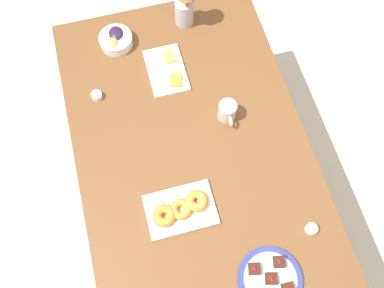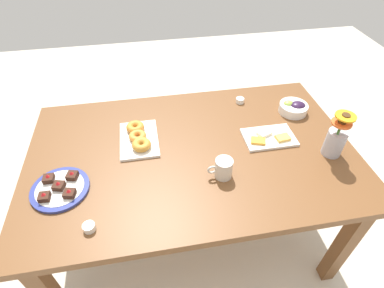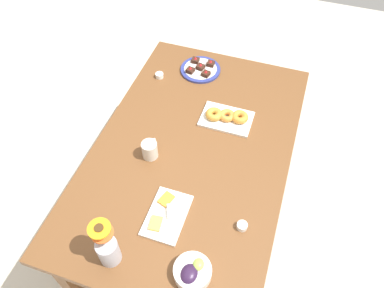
{
  "view_description": "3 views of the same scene",
  "coord_description": "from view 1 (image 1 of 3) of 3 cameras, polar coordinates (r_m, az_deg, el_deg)",
  "views": [
    {
      "loc": [
        0.68,
        -0.18,
        2.44
      ],
      "look_at": [
        0.0,
        0.0,
        0.78
      ],
      "focal_mm": 40.0,
      "sensor_mm": 36.0,
      "label": 1
    },
    {
      "loc": [
        0.19,
        1.05,
        1.77
      ],
      "look_at": [
        0.0,
        0.0,
        0.78
      ],
      "focal_mm": 28.0,
      "sensor_mm": 36.0,
      "label": 2
    },
    {
      "loc": [
        -1.13,
        -0.38,
        2.28
      ],
      "look_at": [
        0.0,
        0.0,
        0.78
      ],
      "focal_mm": 35.0,
      "sensor_mm": 36.0,
      "label": 3
    }
  ],
  "objects": [
    {
      "name": "ground_plane",
      "position": [
        2.54,
        -0.0,
        -6.87
      ],
      "size": [
        6.0,
        6.0,
        0.0
      ],
      "primitive_type": "plane",
      "color": "beige"
    },
    {
      "name": "dining_table",
      "position": [
        1.92,
        -0.0,
        -1.46
      ],
      "size": [
        1.6,
        1.0,
        0.74
      ],
      "color": "brown",
      "rests_on": "ground_plane"
    },
    {
      "name": "coffee_mug",
      "position": [
        1.87,
        4.73,
        4.4
      ],
      "size": [
        0.11,
        0.08,
        0.09
      ],
      "color": "beige",
      "rests_on": "dining_table"
    },
    {
      "name": "grape_bowl",
      "position": [
        2.12,
        -10.12,
        13.57
      ],
      "size": [
        0.16,
        0.16,
        0.07
      ],
      "color": "white",
      "rests_on": "dining_table"
    },
    {
      "name": "cheese_platter",
      "position": [
        2.02,
        -3.38,
        9.79
      ],
      "size": [
        0.26,
        0.17,
        0.03
      ],
      "color": "white",
      "rests_on": "dining_table"
    },
    {
      "name": "croissant_platter",
      "position": [
        1.74,
        -1.54,
        -8.66
      ],
      "size": [
        0.19,
        0.28,
        0.05
      ],
      "color": "white",
      "rests_on": "dining_table"
    },
    {
      "name": "jam_cup_honey",
      "position": [
        1.79,
        15.63,
        -10.83
      ],
      "size": [
        0.05,
        0.05,
        0.03
      ],
      "color": "white",
      "rests_on": "dining_table"
    },
    {
      "name": "jam_cup_berry",
      "position": [
        1.99,
        -12.6,
        6.32
      ],
      "size": [
        0.05,
        0.05,
        0.03
      ],
      "color": "white",
      "rests_on": "dining_table"
    },
    {
      "name": "dessert_plate",
      "position": [
        1.73,
        10.41,
        -17.29
      ],
      "size": [
        0.25,
        0.25,
        0.05
      ],
      "color": "navy",
      "rests_on": "dining_table"
    },
    {
      "name": "flower_vase",
      "position": [
        2.13,
        -0.99,
        17.45
      ],
      "size": [
        0.11,
        0.1,
        0.25
      ],
      "color": "#B2B2BC",
      "rests_on": "dining_table"
    }
  ]
}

